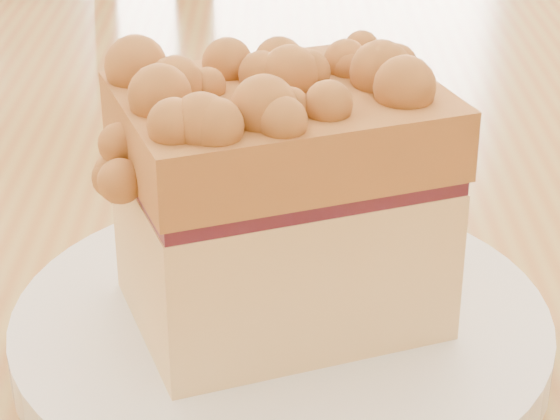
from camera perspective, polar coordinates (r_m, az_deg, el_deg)
cafe_chair_main at (r=1.29m, az=-11.06°, el=2.23°), size 0.46×0.46×0.96m
plate at (r=0.46m, az=0.06°, el=-6.33°), size 0.23×0.23×0.02m
cake_slice at (r=0.43m, az=-0.22°, el=1.03°), size 0.15×0.13×0.12m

